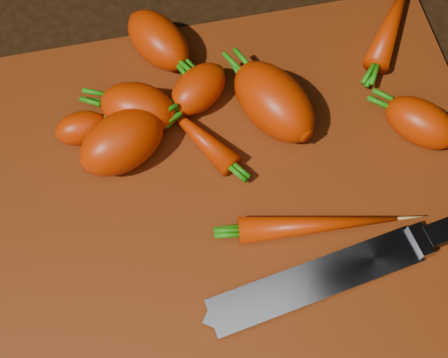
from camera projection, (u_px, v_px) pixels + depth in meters
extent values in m
cube|color=black|center=(226.00, 204.00, 0.59)|extent=(2.00, 2.00, 0.01)
cube|color=maroon|center=(226.00, 200.00, 0.58)|extent=(0.50, 0.40, 0.01)
ellipsoid|color=red|center=(122.00, 142.00, 0.56)|extent=(0.10, 0.08, 0.05)
ellipsoid|color=red|center=(138.00, 108.00, 0.58)|extent=(0.09, 0.07, 0.05)
ellipsoid|color=red|center=(158.00, 40.00, 0.62)|extent=(0.08, 0.09, 0.05)
ellipsoid|color=red|center=(274.00, 102.00, 0.58)|extent=(0.09, 0.11, 0.06)
ellipsoid|color=red|center=(198.00, 89.00, 0.60)|extent=(0.08, 0.07, 0.04)
ellipsoid|color=red|center=(81.00, 128.00, 0.58)|extent=(0.05, 0.04, 0.03)
ellipsoid|color=red|center=(421.00, 123.00, 0.58)|extent=(0.08, 0.08, 0.04)
ellipsoid|color=red|center=(393.00, 19.00, 0.64)|extent=(0.09, 0.12, 0.03)
ellipsoid|color=red|center=(318.00, 225.00, 0.55)|extent=(0.14, 0.04, 0.02)
ellipsoid|color=red|center=(197.00, 134.00, 0.58)|extent=(0.07, 0.09, 0.02)
cube|color=gray|center=(211.00, 320.00, 0.51)|extent=(0.19, 0.06, 0.00)
cube|color=gray|center=(321.00, 278.00, 0.53)|extent=(0.02, 0.03, 0.01)
cube|color=black|center=(384.00, 255.00, 0.54)|extent=(0.11, 0.04, 0.02)
cylinder|color=#B2B2B7|center=(369.00, 258.00, 0.53)|extent=(0.01, 0.01, 0.00)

